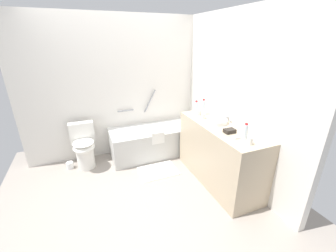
% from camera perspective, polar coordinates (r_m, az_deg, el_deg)
% --- Properties ---
extents(ground_plane, '(3.80, 3.80, 0.00)m').
position_cam_1_polar(ground_plane, '(3.27, -7.08, -15.88)').
color(ground_plane, '#9E9389').
extents(wall_back_tiled, '(3.20, 0.10, 2.39)m').
position_cam_1_polar(wall_back_tiled, '(3.91, -13.05, 9.65)').
color(wall_back_tiled, white).
rests_on(wall_back_tiled, ground_plane).
extents(wall_right_mirror, '(0.10, 2.84, 2.39)m').
position_cam_1_polar(wall_right_mirror, '(3.35, 16.68, 7.23)').
color(wall_right_mirror, white).
rests_on(wall_right_mirror, ground_plane).
extents(bathtub, '(1.57, 0.66, 1.14)m').
position_cam_1_polar(bathtub, '(3.98, -3.60, -3.68)').
color(bathtub, silver).
rests_on(bathtub, ground_plane).
extents(toilet, '(0.39, 0.49, 0.75)m').
position_cam_1_polar(toilet, '(3.79, -21.33, -5.19)').
color(toilet, white).
rests_on(toilet, ground_plane).
extents(vanity_counter, '(0.55, 1.48, 0.89)m').
position_cam_1_polar(vanity_counter, '(3.26, 13.33, -7.13)').
color(vanity_counter, tan).
rests_on(vanity_counter, ground_plane).
extents(sink_basin, '(0.29, 0.29, 0.05)m').
position_cam_1_polar(sink_basin, '(3.14, 12.90, 1.29)').
color(sink_basin, white).
rests_on(sink_basin, vanity_counter).
extents(sink_faucet, '(0.11, 0.15, 0.07)m').
position_cam_1_polar(sink_faucet, '(3.23, 15.46, 1.76)').
color(sink_faucet, '#A1A1A6').
rests_on(sink_faucet, vanity_counter).
extents(water_bottle_0, '(0.06, 0.06, 0.21)m').
position_cam_1_polar(water_bottle_0, '(3.46, 7.46, 4.90)').
color(water_bottle_0, silver).
rests_on(water_bottle_0, vanity_counter).
extents(water_bottle_1, '(0.06, 0.06, 0.20)m').
position_cam_1_polar(water_bottle_1, '(2.71, 19.81, -1.39)').
color(water_bottle_1, silver).
rests_on(water_bottle_1, vanity_counter).
extents(water_bottle_2, '(0.06, 0.06, 0.25)m').
position_cam_1_polar(water_bottle_2, '(3.41, 9.31, 4.90)').
color(water_bottle_2, silver).
rests_on(water_bottle_2, vanity_counter).
extents(drinking_glass_0, '(0.06, 0.06, 0.08)m').
position_cam_1_polar(drinking_glass_0, '(3.27, 9.30, 2.62)').
color(drinking_glass_0, white).
rests_on(drinking_glass_0, vanity_counter).
extents(drinking_glass_1, '(0.07, 0.07, 0.08)m').
position_cam_1_polar(drinking_glass_1, '(2.61, 20.86, -3.71)').
color(drinking_glass_1, white).
rests_on(drinking_glass_1, vanity_counter).
extents(drinking_glass_2, '(0.07, 0.07, 0.09)m').
position_cam_1_polar(drinking_glass_2, '(3.41, 7.97, 3.66)').
color(drinking_glass_2, white).
rests_on(drinking_glass_2, vanity_counter).
extents(amenity_basket, '(0.14, 0.10, 0.05)m').
position_cam_1_polar(amenity_basket, '(2.84, 15.98, -1.25)').
color(amenity_basket, '#2D2823').
rests_on(amenity_basket, vanity_counter).
extents(soap_dish, '(0.09, 0.06, 0.02)m').
position_cam_1_polar(soap_dish, '(2.72, 17.56, -2.88)').
color(soap_dish, white).
rests_on(soap_dish, vanity_counter).
extents(bath_mat, '(0.60, 0.44, 0.01)m').
position_cam_1_polar(bath_mat, '(3.59, -2.60, -11.75)').
color(bath_mat, white).
rests_on(bath_mat, ground_plane).
extents(toilet_paper_roll, '(0.11, 0.11, 0.11)m').
position_cam_1_polar(toilet_paper_roll, '(3.98, -24.51, -9.43)').
color(toilet_paper_roll, white).
rests_on(toilet_paper_roll, ground_plane).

